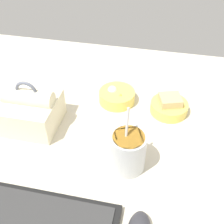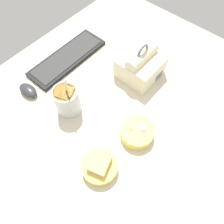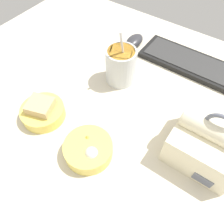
% 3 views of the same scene
% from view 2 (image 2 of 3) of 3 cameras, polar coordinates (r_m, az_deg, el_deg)
% --- Properties ---
extents(desk_surface, '(1.40, 1.10, 0.02)m').
position_cam_2_polar(desk_surface, '(0.90, -0.68, -0.15)').
color(desk_surface, beige).
rests_on(desk_surface, ground).
extents(keyboard, '(0.39, 0.14, 0.02)m').
position_cam_2_polar(keyboard, '(1.08, -11.58, 13.70)').
color(keyboard, black).
rests_on(keyboard, desk_surface).
extents(lunch_bag, '(0.17, 0.17, 0.17)m').
position_cam_2_polar(lunch_bag, '(0.97, 7.46, 12.01)').
color(lunch_bag, '#EFE5C1').
rests_on(lunch_bag, desk_surface).
extents(soup_cup, '(0.10, 0.10, 0.20)m').
position_cam_2_polar(soup_cup, '(0.87, -11.63, 3.06)').
color(soup_cup, silver).
rests_on(soup_cup, desk_surface).
extents(bento_bowl_sandwich, '(0.13, 0.13, 0.06)m').
position_cam_2_polar(bento_bowl_sandwich, '(0.78, -3.23, -13.92)').
color(bento_bowl_sandwich, '#EFD65B').
rests_on(bento_bowl_sandwich, desk_surface).
extents(bento_bowl_snacks, '(0.13, 0.13, 0.06)m').
position_cam_2_polar(bento_bowl_snacks, '(0.83, 6.50, -5.24)').
color(bento_bowl_snacks, '#EFD65B').
rests_on(bento_bowl_snacks, desk_surface).
extents(computer_mouse, '(0.05, 0.09, 0.03)m').
position_cam_2_polar(computer_mouse, '(1.00, -21.10, 5.29)').
color(computer_mouse, '#333338').
rests_on(computer_mouse, desk_surface).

